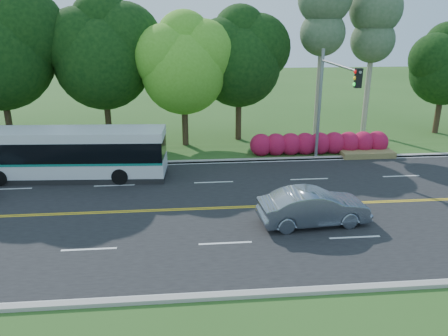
{
  "coord_description": "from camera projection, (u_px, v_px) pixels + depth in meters",
  "views": [
    {
      "loc": [
        -2.01,
        -19.37,
        8.86
      ],
      "look_at": [
        -0.05,
        2.0,
        1.37
      ],
      "focal_mm": 35.0,
      "sensor_mm": 36.0,
      "label": 1
    }
  ],
  "objects": [
    {
      "name": "bougainvillea_hedge",
      "position": [
        323.0,
        144.0,
        29.36
      ],
      "size": [
        9.5,
        2.25,
        1.5
      ],
      "color": "#9D0D3D",
      "rests_on": "ground"
    },
    {
      "name": "curb_south",
      "position": [
        251.0,
        294.0,
        14.56
      ],
      "size": [
        60.0,
        0.3,
        0.15
      ],
      "primitive_type": "cube",
      "color": "#A49D94",
      "rests_on": "ground"
    },
    {
      "name": "curb_north",
      "position": [
        217.0,
        161.0,
        28.01
      ],
      "size": [
        60.0,
        0.3,
        0.15
      ],
      "primitive_type": "cube",
      "color": "#A49D94",
      "rests_on": "ground"
    },
    {
      "name": "lane_markings",
      "position": [
        227.0,
        208.0,
        21.29
      ],
      "size": [
        57.6,
        13.82,
        0.0
      ],
      "color": "gold",
      "rests_on": "road"
    },
    {
      "name": "road",
      "position": [
        229.0,
        208.0,
        21.31
      ],
      "size": [
        60.0,
        14.0,
        0.02
      ],
      "primitive_type": "cube",
      "color": "black",
      "rests_on": "ground"
    },
    {
      "name": "grass_verge",
      "position": [
        215.0,
        153.0,
        29.75
      ],
      "size": [
        60.0,
        4.0,
        0.1
      ],
      "primitive_type": "cube",
      "color": "#2B531B",
      "rests_on": "ground"
    },
    {
      "name": "ground",
      "position": [
        229.0,
        208.0,
        21.31
      ],
      "size": [
        120.0,
        120.0,
        0.0
      ],
      "primitive_type": "plane",
      "color": "#2B531B",
      "rests_on": "ground"
    },
    {
      "name": "tree_row",
      "position": [
        137.0,
        49.0,
        30.05
      ],
      "size": [
        44.7,
        9.1,
        13.84
      ],
      "color": "#302015",
      "rests_on": "ground"
    },
    {
      "name": "transit_bus",
      "position": [
        68.0,
        155.0,
        24.72
      ],
      "size": [
        11.1,
        3.06,
        2.87
      ],
      "rotation": [
        0.0,
        0.0,
        -0.06
      ],
      "color": "silver",
      "rests_on": "road"
    },
    {
      "name": "sedan",
      "position": [
        314.0,
        207.0,
        19.41
      ],
      "size": [
        5.03,
        2.14,
        1.61
      ],
      "primitive_type": "imported",
      "rotation": [
        0.0,
        0.0,
        1.66
      ],
      "color": "slate",
      "rests_on": "road"
    },
    {
      "name": "traffic_signal",
      "position": [
        330.0,
        92.0,
        25.41
      ],
      "size": [
        0.42,
        6.1,
        7.0
      ],
      "color": "gray",
      "rests_on": "ground"
    }
  ]
}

